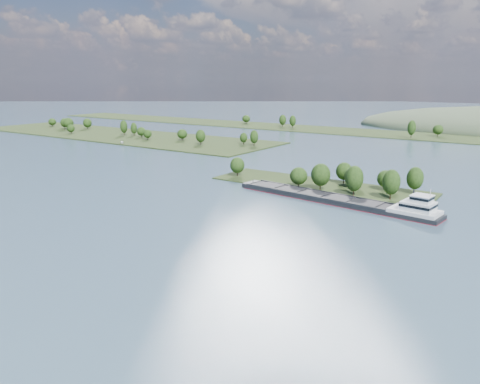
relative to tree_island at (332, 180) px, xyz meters
The scene contains 6 objects.
ground 59.12m from the tree_island, 96.48° to the right, with size 1800.00×1800.00×0.00m, color #334858.
tree_island is the anchor object (origin of this frame).
left_bank 249.81m from the tree_island, 160.95° to the left, with size 300.00×80.00×14.66m.
back_shoreline 221.16m from the tree_island, 89.59° to the left, with size 900.00×60.00×15.67m.
cargo_barge 26.62m from the tree_island, 54.74° to the right, with size 86.68×20.27×11.64m.
motorboat 193.67m from the tree_island, 166.28° to the left, with size 2.33×6.19×2.39m, color silver.
Camera 1 is at (88.11, -11.38, 47.80)m, focal length 35.00 mm.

